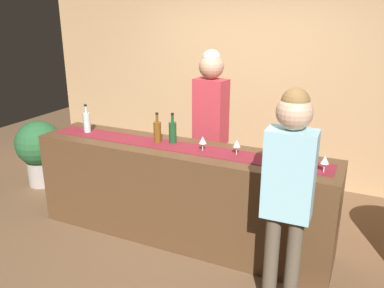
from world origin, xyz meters
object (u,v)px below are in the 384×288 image
object	(u,v)px
wine_glass_mid_counter	(325,160)
customer_sipping	(289,182)
wine_bottle_amber	(157,132)
wine_bottle_green	(173,132)
potted_plant_tall	(39,148)
bartender	(211,115)
wine_glass_near_customer	(237,144)
wine_bottle_clear	(87,122)
wine_glass_far_end	(203,140)

from	to	relation	value
wine_glass_mid_counter	customer_sipping	size ratio (longest dim) A/B	0.08
wine_bottle_amber	wine_bottle_green	xyz separation A→B (m)	(0.14, 0.05, 0.00)
wine_bottle_green	potted_plant_tall	bearing A→B (deg)	171.65
wine_bottle_amber	wine_glass_mid_counter	distance (m)	1.58
bartender	potted_plant_tall	xyz separation A→B (m)	(-2.31, -0.19, -0.65)
potted_plant_tall	wine_glass_near_customer	bearing A→B (deg)	-7.58
bartender	customer_sipping	bearing A→B (deg)	140.59
wine_glass_mid_counter	customer_sipping	distance (m)	0.57
wine_bottle_clear	bartender	world-z (taller)	bartender
wine_glass_near_customer	potted_plant_tall	bearing A→B (deg)	172.42
wine_bottle_green	bartender	distance (m)	0.54
wine_glass_near_customer	wine_glass_mid_counter	world-z (taller)	same
wine_bottle_amber	customer_sipping	distance (m)	1.54
wine_glass_near_customer	potted_plant_tall	distance (m)	2.88
customer_sipping	bartender	bearing A→B (deg)	130.52
wine_glass_mid_counter	potted_plant_tall	world-z (taller)	wine_glass_mid_counter
wine_glass_near_customer	bartender	xyz separation A→B (m)	(-0.48, 0.56, 0.08)
wine_bottle_clear	customer_sipping	bearing A→B (deg)	-15.69
wine_glass_near_customer	customer_sipping	xyz separation A→B (m)	(0.59, -0.63, 0.00)
wine_glass_mid_counter	wine_bottle_clear	bearing A→B (deg)	177.78
wine_bottle_clear	customer_sipping	world-z (taller)	customer_sipping
wine_bottle_green	potted_plant_tall	size ratio (longest dim) A/B	0.35
wine_bottle_green	wine_bottle_clear	xyz separation A→B (m)	(-0.99, -0.06, 0.00)
wine_bottle_amber	wine_glass_near_customer	bearing A→B (deg)	-0.81
customer_sipping	potted_plant_tall	distance (m)	3.58
wine_glass_near_customer	customer_sipping	bearing A→B (deg)	-46.88
wine_bottle_clear	bartender	distance (m)	1.31
wine_glass_mid_counter	potted_plant_tall	xyz separation A→B (m)	(-3.56, 0.46, -0.57)
wine_glass_far_end	customer_sipping	distance (m)	1.08
customer_sipping	potted_plant_tall	world-z (taller)	customer_sipping
wine_glass_mid_counter	bartender	bearing A→B (deg)	152.31
wine_bottle_clear	customer_sipping	distance (m)	2.34
wine_bottle_clear	wine_glass_near_customer	size ratio (longest dim) A/B	2.10
wine_glass_near_customer	wine_glass_mid_counter	distance (m)	0.77
wine_glass_near_customer	customer_sipping	world-z (taller)	customer_sipping
customer_sipping	potted_plant_tall	bearing A→B (deg)	162.01
wine_glass_far_end	customer_sipping	bearing A→B (deg)	-33.32
bartender	customer_sipping	size ratio (longest dim) A/B	1.06
wine_bottle_green	wine_bottle_amber	bearing A→B (deg)	-161.03
wine_bottle_amber	wine_glass_mid_counter	xyz separation A→B (m)	(1.58, -0.10, -0.01)
wine_bottle_green	wine_bottle_clear	distance (m)	0.99
customer_sipping	wine_glass_near_customer	bearing A→B (deg)	131.62
wine_glass_mid_counter	customer_sipping	bearing A→B (deg)	-107.61
wine_bottle_green	bartender	xyz separation A→B (m)	(0.19, 0.50, 0.07)
wine_bottle_green	bartender	world-z (taller)	bartender
wine_glass_far_end	bartender	size ratio (longest dim) A/B	0.08
wine_bottle_amber	customer_sipping	bearing A→B (deg)	-24.57
wine_bottle_clear	wine_glass_far_end	distance (m)	1.35
wine_bottle_amber	customer_sipping	xyz separation A→B (m)	(1.40, -0.64, -0.01)
wine_bottle_amber	bartender	xyz separation A→B (m)	(0.33, 0.55, 0.07)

